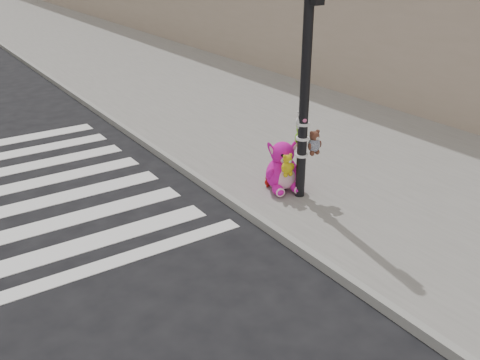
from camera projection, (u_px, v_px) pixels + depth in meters
ground at (230, 308)px, 6.65m from camera, size 120.00×120.00×0.00m
sidewalk_near at (191, 84)px, 16.74m from camera, size 7.00×80.00×0.14m
curb_edge at (83, 101)px, 14.98m from camera, size 0.12×80.00×0.15m
signal_pole at (304, 105)px, 8.64m from camera, size 0.70×0.50×4.00m
pink_bunny at (283, 169)px, 9.35m from camera, size 0.73×0.80×0.94m
red_teddy at (268, 181)px, 9.56m from camera, size 0.18×0.15×0.22m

